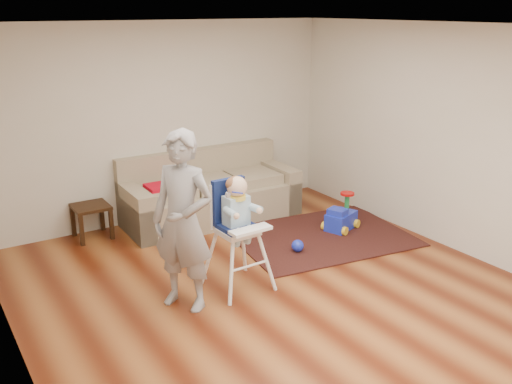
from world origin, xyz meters
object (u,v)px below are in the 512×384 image
side_table (92,221)px  adult (183,222)px  ride_on_toy (341,212)px  high_chair (237,235)px  sofa (210,187)px  toy_ball (298,246)px

side_table → adult: size_ratio=0.25×
side_table → ride_on_toy: size_ratio=0.93×
ride_on_toy → high_chair: high_chair is taller
side_table → high_chair: (0.89, -2.19, 0.38)m
sofa → high_chair: bearing=-108.9°
sofa → side_table: size_ratio=5.55×
sofa → adult: adult is taller
ride_on_toy → sofa: bearing=113.7°
sofa → adult: (-1.36, -2.03, 0.42)m
toy_ball → adult: (-1.70, -0.43, 0.80)m
side_table → adult: 2.36m
sofa → ride_on_toy: 1.84m
sofa → toy_ball: size_ratio=16.46×
sofa → side_table: 1.65m
toy_ball → high_chair: (-1.07, -0.37, 0.51)m
side_table → high_chair: high_chair is taller
sofa → ride_on_toy: sofa is taller
sofa → ride_on_toy: bearing=-44.5°
side_table → adult: (0.26, -2.24, 0.67)m
sofa → high_chair: size_ratio=1.97×
toy_ball → adult: bearing=-165.9°
side_table → ride_on_toy: bearing=-27.8°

